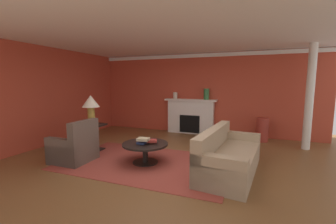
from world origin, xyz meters
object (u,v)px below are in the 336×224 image
sofa (228,157)px  vase_tall_corner (262,130)px  table_lamp (91,104)px  vase_mantel_right (206,94)px  side_table (92,136)px  fireplace (190,117)px  armchair_near_window (75,148)px  coffee_table (145,148)px  vase_mantel_left (175,96)px

sofa → vase_tall_corner: size_ratio=3.06×
table_lamp → vase_mantel_right: bearing=50.0°
side_table → vase_mantel_right: (2.39, 2.85, 0.99)m
fireplace → vase_mantel_right: (0.55, -0.05, 0.82)m
table_lamp → side_table: bearing=0.0°
sofa → armchair_near_window: (-3.28, -0.61, 0.01)m
vase_tall_corner → sofa: bearing=-104.5°
coffee_table → vase_tall_corner: vase_tall_corner is taller
table_lamp → armchair_near_window: bearing=-78.6°
armchair_near_window → side_table: (-0.16, 0.78, 0.09)m
sofa → vase_mantel_left: size_ratio=9.65×
fireplace → vase_mantel_right: vase_mantel_right is taller
table_lamp → vase_tall_corner: bearing=32.0°
fireplace → table_lamp: 3.49m
sofa → table_lamp: bearing=177.2°
armchair_near_window → table_lamp: size_ratio=1.27×
fireplace → armchair_near_window: 4.05m
armchair_near_window → vase_mantel_right: bearing=58.4°
coffee_table → table_lamp: table_lamp is taller
fireplace → sofa: (1.60, -3.07, -0.27)m
sofa → table_lamp: 3.56m
fireplace → vase_tall_corner: bearing=-7.4°
armchair_near_window → sofa: bearing=10.6°
fireplace → table_lamp: bearing=-122.4°
armchair_near_window → side_table: 0.80m
armchair_near_window → coffee_table: size_ratio=0.95×
armchair_near_window → side_table: bearing=101.4°
fireplace → table_lamp: table_lamp is taller
armchair_near_window → table_lamp: bearing=101.4°
fireplace → coffee_table: fireplace is taller
side_table → vase_mantel_right: 3.85m
sofa → vase_tall_corner: bearing=75.5°
armchair_near_window → vase_mantel_right: 4.39m
coffee_table → vase_tall_corner: size_ratio=1.40×
fireplace → sofa: bearing=-62.5°
armchair_near_window → coffee_table: bearing=17.1°
vase_mantel_right → vase_mantel_left: (-1.10, 0.00, -0.07)m
side_table → vase_mantel_right: vase_mantel_right is taller
armchair_near_window → vase_tall_corner: (4.00, 3.38, 0.05)m
side_table → coffee_table: bearing=-10.4°
side_table → armchair_near_window: bearing=-78.6°
table_lamp → sofa: bearing=-2.8°
table_lamp → fireplace: bearing=57.6°
table_lamp → vase_mantel_left: 3.13m
fireplace → table_lamp: (-1.84, -2.90, 0.66)m
vase_mantel_left → coffee_table: bearing=-82.9°
side_table → vase_tall_corner: size_ratio=0.98×
sofa → side_table: sofa is taller
fireplace → armchair_near_window: size_ratio=1.89×
fireplace → vase_mantel_left: size_ratio=7.94×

